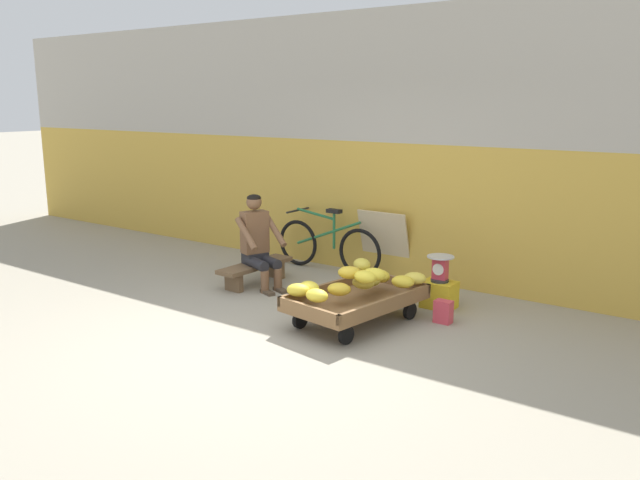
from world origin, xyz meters
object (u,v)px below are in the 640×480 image
Objects in this scene: vendor_seated at (258,241)px; shopping_bag at (443,312)px; banana_cart at (356,301)px; low_bench at (255,269)px; weighing_scale at (440,268)px; bicycle_near_left at (328,245)px; sign_board at (385,244)px; plastic_crate at (439,295)px.

vendor_seated is 4.75× the size of shopping_bag.
vendor_seated is at bearing 164.78° from banana_cart.
low_bench is 0.97× the size of vendor_seated.
weighing_scale is (2.20, 0.51, -0.11)m from vendor_seated.
banana_cart reaches higher than shopping_bag.
low_bench is 2.35m from weighing_scale.
bicycle_near_left reaches higher than weighing_scale.
banana_cart is at bearing -68.58° from sign_board.
plastic_crate is 1.44m from sign_board.
sign_board is at bearing 145.67° from weighing_scale.
low_bench is at bearing -168.01° from plastic_crate.
vendor_seated is 1.31× the size of sign_board.
bicycle_near_left reaches higher than plastic_crate.
bicycle_near_left is 6.92× the size of shopping_bag.
low_bench is 1.14m from bicycle_near_left.
bicycle_near_left is (-1.93, 0.58, -0.10)m from weighing_scale.
vendor_seated is at bearing -178.23° from shopping_bag.
banana_cart is 6.45× the size of shopping_bag.
sign_board is 3.64× the size of shopping_bag.
vendor_seated is 3.17× the size of plastic_crate.
sign_board is (0.76, 0.21, 0.08)m from bicycle_near_left.
bicycle_near_left is 2.43m from shopping_bag.
bicycle_near_left reaches higher than banana_cart.
weighing_scale is (2.29, 0.48, 0.25)m from low_bench.
weighing_scale is at bearing -16.85° from bicycle_near_left.
vendor_seated reaches higher than sign_board.
plastic_crate is 0.51m from shopping_bag.
banana_cart is at bearing -47.07° from bicycle_near_left.
low_bench is 0.67× the size of bicycle_near_left.
low_bench is at bearing -178.98° from shopping_bag.
vendor_seated reaches higher than plastic_crate.
plastic_crate is 0.41× the size of sign_board.
vendor_seated is at bearing -104.07° from bicycle_near_left.
plastic_crate is 0.30m from weighing_scale.
sign_board is (1.12, 1.28, 0.23)m from low_bench.
weighing_scale is 0.61m from shopping_bag.
weighing_scale is (-0.00, -0.00, 0.30)m from plastic_crate.
vendor_seated is at bearing -128.35° from sign_board.
sign_board reaches higher than weighing_scale.
weighing_scale is at bearing 13.15° from vendor_seated.
shopping_bag is (0.72, 0.55, -0.12)m from banana_cart.
bicycle_near_left is (-1.93, 0.58, 0.20)m from plastic_crate.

